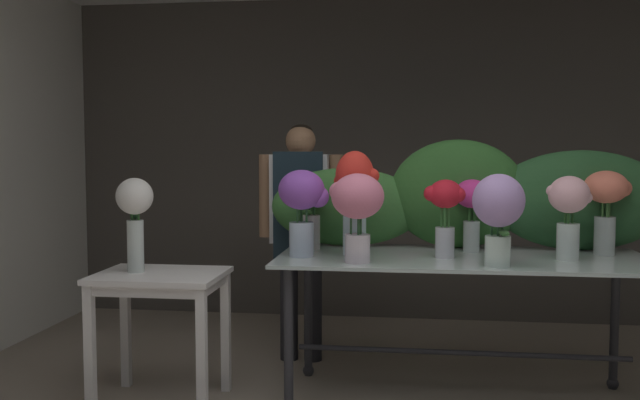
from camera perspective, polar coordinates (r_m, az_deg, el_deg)
The scene contains 16 objects.
ground_plane at distance 4.40m, azimuth 7.11°, elevation -14.63°, with size 7.53×7.53×0.00m, color gray.
wall_back at distance 5.87m, azimuth 7.38°, elevation 3.28°, with size 5.79×0.12×2.66m, color #4C4742.
display_table_glass at distance 3.96m, azimuth 11.51°, elevation -6.26°, with size 2.03×0.90×0.83m.
side_table_white at distance 4.00m, azimuth -12.92°, elevation -7.33°, with size 0.69×0.55×0.73m.
florist at distance 4.63m, azimuth -1.59°, elevation -1.42°, with size 0.56×0.24×1.58m.
foliage_backdrop at distance 4.25m, azimuth 13.03°, elevation 0.02°, with size 2.35×0.29×0.65m.
vase_lilac_carnations at distance 3.61m, azimuth 14.34°, elevation -0.73°, with size 0.26×0.26×0.47m.
vase_violet_lilies at distance 3.83m, azimuth -1.41°, elevation -0.21°, with size 0.28×0.25×0.48m.
vase_rosy_hydrangea at distance 3.62m, azimuth 3.02°, elevation -0.40°, with size 0.29×0.28×0.47m.
vase_crimson_snapdragons at distance 3.83m, azimuth 10.18°, elevation -0.71°, with size 0.22×0.18×0.43m.
vase_blush_freesia at distance 3.93m, azimuth 19.65°, elevation -0.66°, with size 0.24×0.21×0.45m.
vase_magenta_dahlias at distance 4.08m, azimuth 12.27°, elevation -0.40°, with size 0.21×0.20×0.42m.
vase_coral_ranunculus at distance 4.19m, azimuth 22.35°, elevation -0.00°, with size 0.27×0.24×0.47m.
vase_scarlet_anemones at distance 3.89m, azimuth 2.87°, elevation 0.57°, with size 0.26×0.22×0.58m.
vase_peach_peonies at distance 4.10m, azimuth -0.71°, elevation -0.72°, with size 0.17×0.17×0.42m.
vase_white_roses_tall at distance 3.99m, azimuth -14.89°, elevation -0.95°, with size 0.20×0.20×0.52m.
Camera 1 is at (0.03, -2.47, 1.42)m, focal length 39.16 mm.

